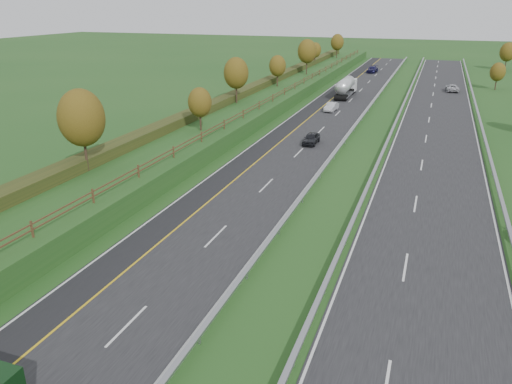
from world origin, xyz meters
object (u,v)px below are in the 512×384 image
car_silver_mid (331,107)px  car_oncoming (452,88)px  road_tanker (346,87)px  car_small_far (372,69)px  car_dark_near (311,138)px

car_silver_mid → car_oncoming: bearing=60.5°
road_tanker → car_small_far: bearing=89.7°
car_dark_near → car_oncoming: size_ratio=0.82×
road_tanker → car_small_far: (0.21, 36.41, -1.04)m
road_tanker → car_dark_near: (2.08, -35.43, -1.13)m
road_tanker → car_small_far: 36.43m
car_dark_near → car_silver_mid: car_dark_near is taller
car_silver_mid → car_small_far: 50.82m
car_small_far → car_oncoming: 30.19m
car_silver_mid → car_small_far: car_small_far is taller
road_tanker → car_dark_near: 35.50m
car_oncoming → road_tanker: bearing=29.1°
road_tanker → car_silver_mid: road_tanker is taller
car_small_far → car_oncoming: (18.87, -23.57, -0.08)m
car_dark_near → road_tanker: bearing=93.1°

